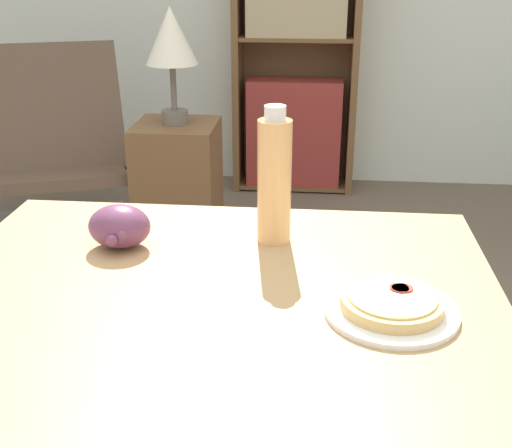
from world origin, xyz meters
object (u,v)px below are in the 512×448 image
(grape_bunch, at_px, (120,227))
(drink_bottle, at_px, (274,180))
(bookshelf, at_px, (296,52))
(side_table, at_px, (179,193))
(table_lamp, at_px, (171,41))
(lounge_chair_near, at_px, (52,185))
(pizza_on_plate, at_px, (391,305))

(grape_bunch, relative_size, drink_bottle, 0.45)
(drink_bottle, height_order, bookshelf, bookshelf)
(side_table, bearing_deg, bookshelf, 65.49)
(bookshelf, bearing_deg, grape_bunch, -96.04)
(side_table, xyz_separation_m, table_lamp, (0.00, 0.00, 0.64))
(lounge_chair_near, relative_size, side_table, 1.56)
(side_table, bearing_deg, pizza_on_plate, -66.48)
(side_table, bearing_deg, drink_bottle, -69.83)
(drink_bottle, relative_size, side_table, 0.45)
(grape_bunch, bearing_deg, table_lamp, 97.99)
(lounge_chair_near, bearing_deg, grape_bunch, -82.82)
(lounge_chair_near, bearing_deg, side_table, -29.91)
(side_table, height_order, table_lamp, table_lamp)
(lounge_chair_near, distance_m, side_table, 0.62)
(grape_bunch, bearing_deg, lounge_chair_near, 117.96)
(pizza_on_plate, xyz_separation_m, lounge_chair_near, (-1.32, 1.74, -0.45))
(grape_bunch, bearing_deg, bookshelf, 83.96)
(lounge_chair_near, distance_m, table_lamp, 0.90)
(pizza_on_plate, bearing_deg, table_lamp, 113.52)
(grape_bunch, xyz_separation_m, bookshelf, (0.26, 2.44, 0.01))
(drink_bottle, bearing_deg, table_lamp, 110.17)
(side_table, bearing_deg, lounge_chair_near, 170.87)
(lounge_chair_near, xyz_separation_m, side_table, (0.61, -0.10, 0.02))
(bookshelf, height_order, table_lamp, bookshelf)
(drink_bottle, bearing_deg, side_table, 110.17)
(lounge_chair_near, bearing_deg, bookshelf, 19.55)
(table_lamp, bearing_deg, side_table, 180.00)
(drink_bottle, xyz_separation_m, lounge_chair_near, (-1.11, 1.47, -0.57))
(bookshelf, xyz_separation_m, table_lamp, (-0.46, -1.01, 0.17))
(grape_bunch, xyz_separation_m, lounge_chair_near, (-0.81, 1.53, -0.48))
(bookshelf, bearing_deg, side_table, -114.51)
(drink_bottle, bearing_deg, lounge_chair_near, 127.19)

